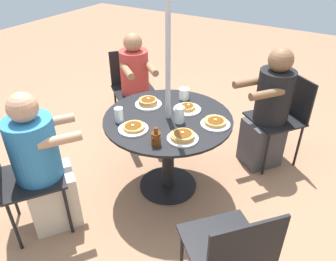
# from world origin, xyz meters

# --- Properties ---
(ground_plane) EXTENTS (12.00, 12.00, 0.00)m
(ground_plane) POSITION_xyz_m (0.00, 0.00, 0.00)
(ground_plane) COLOR #9E7051
(patio_table) EXTENTS (1.06, 1.06, 0.73)m
(patio_table) POSITION_xyz_m (0.00, 0.00, 0.56)
(patio_table) COLOR black
(patio_table) RESTS_ON ground
(umbrella_pole) EXTENTS (0.04, 0.04, 2.24)m
(umbrella_pole) POSITION_xyz_m (0.00, 0.00, 1.12)
(umbrella_pole) COLOR #ADADB2
(umbrella_pole) RESTS_ON ground
(patio_chair_north) EXTENTS (0.62, 0.62, 0.88)m
(patio_chair_north) POSITION_xyz_m (0.97, -0.67, 0.52)
(patio_chair_north) COLOR black
(patio_chair_north) RESTS_ON ground
(diner_north) EXTENTS (0.56, 0.53, 1.16)m
(diner_north) POSITION_xyz_m (0.83, -0.58, 0.53)
(diner_north) COLOR beige
(diner_north) RESTS_ON ground
(patio_chair_east) EXTENTS (0.62, 0.62, 0.88)m
(patio_chair_east) POSITION_xyz_m (0.79, 0.88, 0.52)
(patio_chair_east) COLOR black
(patio_chair_east) RESTS_ON ground
(patio_chair_south) EXTENTS (0.62, 0.62, 0.88)m
(patio_chair_south) POSITION_xyz_m (-0.94, 0.72, 0.52)
(patio_chair_south) COLOR black
(patio_chair_south) RESTS_ON ground
(diner_south) EXTENTS (0.57, 0.54, 1.19)m
(diner_south) POSITION_xyz_m (-0.81, 0.61, 0.55)
(diner_south) COLOR #3D3D42
(diner_south) RESTS_ON ground
(patio_chair_west) EXTENTS (0.62, 0.62, 0.88)m
(patio_chair_west) POSITION_xyz_m (-0.74, -0.92, 0.52)
(patio_chair_west) COLOR black
(patio_chair_west) RESTS_ON ground
(diner_west) EXTENTS (0.53, 0.56, 1.14)m
(diner_west) POSITION_xyz_m (-0.63, -0.79, 0.53)
(diner_west) COLOR slate
(diner_west) RESTS_ON ground
(pancake_plate_a) EXTENTS (0.23, 0.23, 0.07)m
(pancake_plate_a) POSITION_xyz_m (-0.09, -0.26, 0.76)
(pancake_plate_a) COLOR white
(pancake_plate_a) RESTS_ON patio_table
(pancake_plate_b) EXTENTS (0.23, 0.23, 0.05)m
(pancake_plate_b) POSITION_xyz_m (0.30, -0.13, 0.75)
(pancake_plate_b) COLOR white
(pancake_plate_b) RESTS_ON patio_table
(pancake_plate_c) EXTENTS (0.23, 0.23, 0.06)m
(pancake_plate_c) POSITION_xyz_m (0.22, 0.26, 0.76)
(pancake_plate_c) COLOR white
(pancake_plate_c) RESTS_ON patio_table
(pancake_plate_d) EXTENTS (0.23, 0.23, 0.05)m
(pancake_plate_d) POSITION_xyz_m (-0.19, 0.08, 0.75)
(pancake_plate_d) COLOR white
(pancake_plate_d) RESTS_ON patio_table
(pancake_plate_e) EXTENTS (0.23, 0.23, 0.05)m
(pancake_plate_e) POSITION_xyz_m (-0.09, 0.38, 0.75)
(pancake_plate_e) COLOR white
(pancake_plate_e) RESTS_ON patio_table
(syrup_bottle) EXTENTS (0.09, 0.07, 0.14)m
(syrup_bottle) POSITION_xyz_m (0.38, 0.13, 0.79)
(syrup_bottle) COLOR #602D0F
(syrup_bottle) RESTS_ON patio_table
(coffee_cup) EXTENTS (0.10, 0.10, 0.10)m
(coffee_cup) POSITION_xyz_m (-0.36, -0.05, 0.78)
(coffee_cup) COLOR white
(coffee_cup) RESTS_ON patio_table
(drinking_glass_a) EXTENTS (0.08, 0.08, 0.13)m
(drinking_glass_a) POSITION_xyz_m (0.02, 0.12, 0.80)
(drinking_glass_a) COLOR silver
(drinking_glass_a) RESTS_ON patio_table
(drinking_glass_b) EXTENTS (0.07, 0.07, 0.12)m
(drinking_glass_b) POSITION_xyz_m (0.25, -0.30, 0.79)
(drinking_glass_b) COLOR silver
(drinking_glass_b) RESTS_ON patio_table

